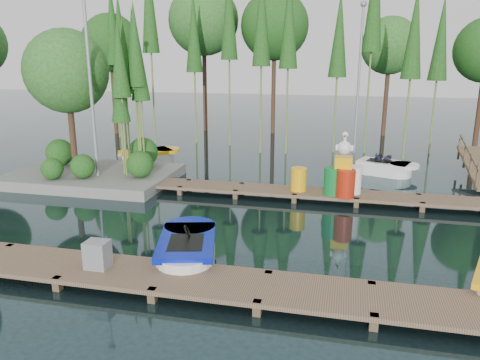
% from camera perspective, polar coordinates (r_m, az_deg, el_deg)
% --- Properties ---
extents(ground_plane, '(90.00, 90.00, 0.00)m').
position_cam_1_polar(ground_plane, '(14.31, -2.41, -4.65)').
color(ground_plane, '#1D3237').
extents(near_dock, '(18.00, 1.50, 0.50)m').
position_cam_1_polar(near_dock, '(10.30, -9.25, -11.63)').
color(near_dock, brown).
rests_on(near_dock, ground).
extents(far_dock, '(15.00, 1.20, 0.50)m').
position_cam_1_polar(far_dock, '(16.35, 3.30, -1.27)').
color(far_dock, brown).
rests_on(far_dock, ground).
extents(island, '(6.20, 4.20, 6.75)m').
position_cam_1_polar(island, '(19.13, -18.50, 9.40)').
color(island, slate).
rests_on(island, ground).
extents(tree_screen, '(34.42, 18.53, 10.31)m').
position_cam_1_polar(tree_screen, '(24.27, -0.44, 18.14)').
color(tree_screen, '#422A1C').
rests_on(tree_screen, ground).
extents(lamp_island, '(0.30, 0.30, 7.25)m').
position_cam_1_polar(lamp_island, '(17.98, -17.89, 12.58)').
color(lamp_island, gray).
rests_on(lamp_island, ground).
extents(lamp_rear, '(0.30, 0.30, 7.25)m').
position_cam_1_polar(lamp_rear, '(23.98, 14.37, 13.29)').
color(lamp_rear, gray).
rests_on(lamp_rear, ground).
extents(boat_blue, '(1.98, 3.12, 0.97)m').
position_cam_1_polar(boat_blue, '(11.40, -6.44, -8.54)').
color(boat_blue, white).
rests_on(boat_blue, ground).
extents(boat_yellow_far, '(2.99, 2.92, 1.44)m').
position_cam_1_polar(boat_yellow_far, '(21.70, -11.22, 2.78)').
color(boat_yellow_far, white).
rests_on(boat_yellow_far, ground).
extents(boat_white_far, '(2.81, 1.96, 1.22)m').
position_cam_1_polar(boat_white_far, '(20.27, 17.19, 1.43)').
color(boat_white_far, white).
rests_on(boat_white_far, ground).
extents(utility_cabinet, '(0.50, 0.42, 0.61)m').
position_cam_1_polar(utility_cabinet, '(10.79, -16.98, -8.68)').
color(utility_cabinet, gray).
rests_on(utility_cabinet, near_dock).
extents(yellow_barrel, '(0.53, 0.53, 0.80)m').
position_cam_1_polar(yellow_barrel, '(16.09, 7.16, 0.09)').
color(yellow_barrel, '#FCB20D').
rests_on(yellow_barrel, far_dock).
extents(drum_cluster, '(1.22, 1.12, 2.11)m').
position_cam_1_polar(drum_cluster, '(15.80, 12.52, 0.41)').
color(drum_cluster, '#0C722A').
rests_on(drum_cluster, far_dock).
extents(seagull_post, '(0.53, 0.28, 0.84)m').
position_cam_1_polar(seagull_post, '(15.97, 11.45, 0.43)').
color(seagull_post, gray).
rests_on(seagull_post, far_dock).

